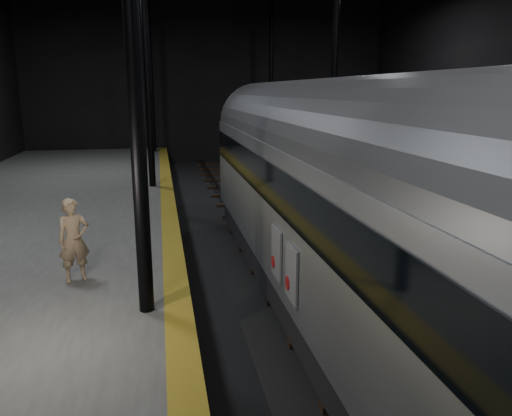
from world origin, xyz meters
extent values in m
plane|color=black|center=(0.00, 0.00, 0.00)|extent=(44.00, 44.00, 0.00)
cube|color=olive|center=(-3.25, 0.00, 1.00)|extent=(0.50, 43.80, 0.01)
cube|color=#3F3328|center=(-0.72, 0.00, 0.17)|extent=(0.08, 43.00, 0.14)
cube|color=#3F3328|center=(0.72, 0.00, 0.17)|extent=(0.08, 43.00, 0.14)
cube|color=black|center=(0.00, 0.00, 0.06)|extent=(2.40, 42.00, 0.12)
cylinder|color=black|center=(-3.80, -4.00, 6.00)|extent=(0.26, 0.26, 10.00)
cylinder|color=black|center=(-3.80, 8.00, 6.00)|extent=(0.26, 0.26, 10.00)
cylinder|color=black|center=(3.80, 8.00, 6.00)|extent=(0.26, 0.26, 10.00)
cylinder|color=black|center=(-3.80, 20.00, 6.00)|extent=(0.26, 0.26, 10.00)
cylinder|color=black|center=(3.80, 20.00, 6.00)|extent=(0.26, 0.26, 10.00)
cube|color=#909397|center=(0.00, -3.86, 2.35)|extent=(2.68, 18.46, 2.77)
cube|color=black|center=(0.00, -3.86, 0.62)|extent=(2.45, 18.09, 0.78)
cube|color=black|center=(0.00, -3.86, 3.00)|extent=(2.73, 18.18, 0.83)
cylinder|color=slate|center=(0.00, -3.86, 3.74)|extent=(2.62, 18.27, 2.62)
cube|color=black|center=(0.00, 2.60, 0.28)|extent=(1.66, 2.03, 0.32)
cube|color=silver|center=(-1.37, -4.79, 1.80)|extent=(0.04, 0.69, 0.97)
cube|color=silver|center=(-1.37, -3.68, 1.80)|extent=(0.04, 0.69, 0.97)
cylinder|color=red|center=(-1.39, -4.62, 1.57)|extent=(0.03, 0.24, 0.24)
cylinder|color=red|center=(-1.39, -3.51, 1.57)|extent=(0.03, 0.24, 0.24)
imported|color=tan|center=(-5.24, -2.26, 1.86)|extent=(0.73, 0.62, 1.71)
camera|label=1|loc=(-3.45, -12.42, 4.80)|focal=35.00mm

